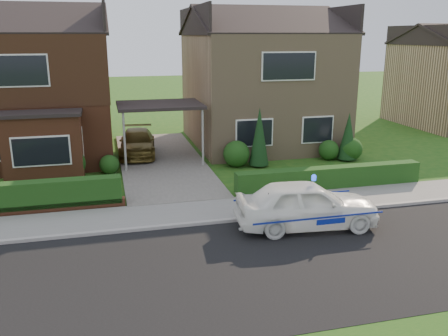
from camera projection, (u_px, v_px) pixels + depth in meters
name	position (u px, v px, depth m)	size (l,w,h in m)	color
ground	(214.00, 271.00, 11.99)	(120.00, 120.00, 0.00)	#1A4E15
road	(214.00, 271.00, 11.99)	(60.00, 6.00, 0.02)	black
kerb	(192.00, 224.00, 14.82)	(60.00, 0.16, 0.12)	#9E9993
sidewalk	(187.00, 213.00, 15.80)	(60.00, 2.00, 0.10)	slate
driveway	(162.00, 161.00, 22.24)	(3.80, 12.00, 0.12)	#666059
house_left	(30.00, 77.00, 22.57)	(7.50, 9.53, 7.25)	brown
house_right	(260.00, 76.00, 25.42)	(7.50, 8.06, 7.25)	tan
carport_link	(160.00, 106.00, 21.49)	(3.80, 3.00, 2.77)	black
dwarf_wall	(6.00, 212.00, 15.52)	(7.70, 0.25, 0.36)	brown
hedge_left	(7.00, 215.00, 15.71)	(7.50, 0.55, 0.90)	#183B12
hedge_right	(329.00, 189.00, 18.35)	(7.50, 0.55, 0.80)	#183B12
shrub_left_mid	(69.00, 163.00, 19.55)	(1.32, 1.32, 1.32)	#183B12
shrub_left_near	(109.00, 165.00, 20.27)	(0.84, 0.84, 0.84)	#183B12
shrub_right_near	(236.00, 154.00, 21.35)	(1.20, 1.20, 1.20)	#183B12
shrub_right_mid	(329.00, 150.00, 22.56)	(0.96, 0.96, 0.96)	#183B12
shrub_right_far	(351.00, 149.00, 22.50)	(1.08, 1.08, 1.08)	#183B12
conifer_a	(259.00, 138.00, 21.21)	(0.90, 0.90, 2.60)	black
conifer_b	(348.00, 138.00, 22.30)	(0.90, 0.90, 2.20)	black
police_car	(306.00, 205.00, 14.53)	(4.02, 4.52, 1.65)	white
driveway_car	(137.00, 143.00, 23.03)	(1.67, 4.10, 1.19)	brown
potted_plant_c	(108.00, 191.00, 16.89)	(0.44, 0.44, 0.78)	gray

